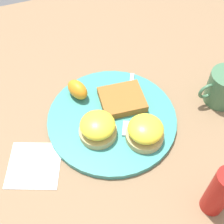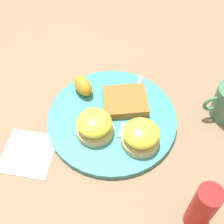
{
  "view_description": "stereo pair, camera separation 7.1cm",
  "coord_description": "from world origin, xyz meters",
  "px_view_note": "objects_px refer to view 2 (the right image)",
  "views": [
    {
      "loc": [
        0.14,
        0.4,
        0.6
      ],
      "look_at": [
        0.0,
        0.0,
        0.03
      ],
      "focal_mm": 50.0,
      "sensor_mm": 36.0,
      "label": 1
    },
    {
      "loc": [
        0.08,
        0.42,
        0.6
      ],
      "look_at": [
        0.0,
        0.0,
        0.03
      ],
      "focal_mm": 50.0,
      "sensor_mm": 36.0,
      "label": 2
    }
  ],
  "objects_px": {
    "sandwich_benedict_right": "(141,135)",
    "orange_wedge": "(83,86)",
    "sandwich_benedict_left": "(94,125)",
    "condiment_bottle": "(202,208)",
    "fork": "(132,109)",
    "hashbrown_patty": "(125,101)"
  },
  "relations": [
    {
      "from": "sandwich_benedict_right",
      "to": "fork",
      "type": "bearing_deg",
      "value": -90.42
    },
    {
      "from": "sandwich_benedict_left",
      "to": "sandwich_benedict_right",
      "type": "relative_size",
      "value": 1.0
    },
    {
      "from": "sandwich_benedict_right",
      "to": "fork",
      "type": "distance_m",
      "value": 0.09
    },
    {
      "from": "orange_wedge",
      "to": "condiment_bottle",
      "type": "distance_m",
      "value": 0.39
    },
    {
      "from": "fork",
      "to": "hashbrown_patty",
      "type": "bearing_deg",
      "value": -62.61
    },
    {
      "from": "sandwich_benedict_right",
      "to": "condiment_bottle",
      "type": "height_order",
      "value": "condiment_bottle"
    },
    {
      "from": "sandwich_benedict_left",
      "to": "hashbrown_patty",
      "type": "relative_size",
      "value": 0.82
    },
    {
      "from": "fork",
      "to": "condiment_bottle",
      "type": "bearing_deg",
      "value": 103.45
    },
    {
      "from": "sandwich_benedict_right",
      "to": "orange_wedge",
      "type": "xyz_separation_m",
      "value": [
        0.1,
        -0.17,
        -0.0
      ]
    },
    {
      "from": "condiment_bottle",
      "to": "orange_wedge",
      "type": "bearing_deg",
      "value": -64.01
    },
    {
      "from": "sandwich_benedict_left",
      "to": "orange_wedge",
      "type": "distance_m",
      "value": 0.12
    },
    {
      "from": "fork",
      "to": "sandwich_benedict_left",
      "type": "bearing_deg",
      "value": 26.04
    },
    {
      "from": "condiment_bottle",
      "to": "sandwich_benedict_left",
      "type": "bearing_deg",
      "value": -54.75
    },
    {
      "from": "sandwich_benedict_left",
      "to": "hashbrown_patty",
      "type": "distance_m",
      "value": 0.11
    },
    {
      "from": "sandwich_benedict_left",
      "to": "condiment_bottle",
      "type": "bearing_deg",
      "value": 125.25
    },
    {
      "from": "orange_wedge",
      "to": "fork",
      "type": "xyz_separation_m",
      "value": [
        -0.1,
        0.08,
        -0.02
      ]
    },
    {
      "from": "sandwich_benedict_right",
      "to": "condiment_bottle",
      "type": "xyz_separation_m",
      "value": [
        -0.07,
        0.18,
        0.02
      ]
    },
    {
      "from": "sandwich_benedict_left",
      "to": "sandwich_benedict_right",
      "type": "bearing_deg",
      "value": 154.78
    },
    {
      "from": "hashbrown_patty",
      "to": "orange_wedge",
      "type": "bearing_deg",
      "value": -30.7
    },
    {
      "from": "sandwich_benedict_right",
      "to": "sandwich_benedict_left",
      "type": "bearing_deg",
      "value": -25.22
    },
    {
      "from": "orange_wedge",
      "to": "condiment_bottle",
      "type": "height_order",
      "value": "condiment_bottle"
    },
    {
      "from": "sandwich_benedict_left",
      "to": "orange_wedge",
      "type": "height_order",
      "value": "sandwich_benedict_left"
    }
  ]
}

